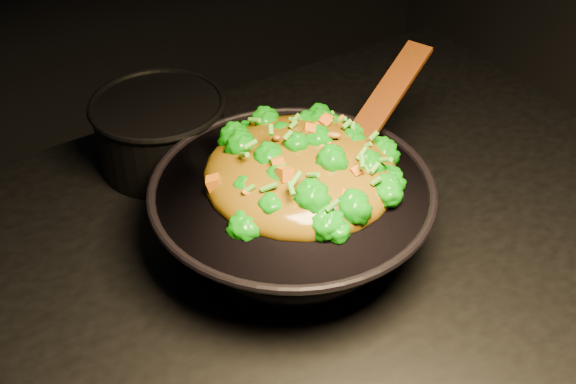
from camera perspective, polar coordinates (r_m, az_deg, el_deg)
wok at (r=0.98m, az=0.31°, el=-1.97°), size 0.45×0.45×0.10m
stir_fry at (r=0.94m, az=1.03°, el=3.40°), size 0.34×0.34×0.09m
spatula at (r=1.02m, az=7.01°, el=6.34°), size 0.24×0.13×0.11m
back_pot at (r=1.15m, az=-9.99°, el=4.68°), size 0.26×0.26×0.11m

